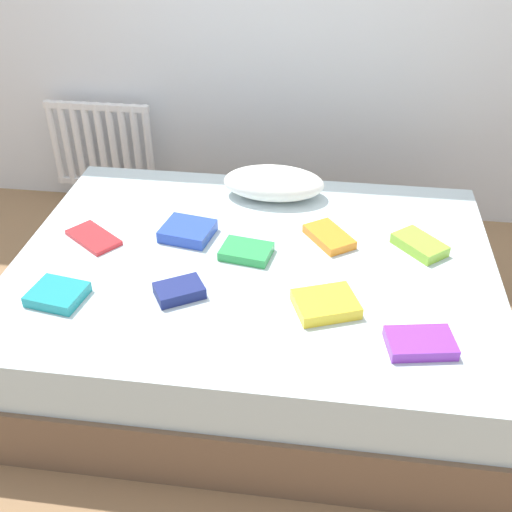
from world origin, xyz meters
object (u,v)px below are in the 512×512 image
at_px(textbook_red, 93,238).
at_px(textbook_lime, 420,245).
at_px(textbook_navy, 179,291).
at_px(pillow, 274,183).
at_px(bed, 254,307).
at_px(textbook_purple, 420,343).
at_px(textbook_green, 246,251).
at_px(textbook_blue, 188,231).
at_px(textbook_teal, 57,294).
at_px(radiator, 102,146).
at_px(textbook_orange, 329,237).
at_px(textbook_yellow, 326,304).

xyz_separation_m(textbook_red, textbook_lime, (1.38, 0.11, 0.01)).
bearing_deg(textbook_navy, pillow, 41.09).
height_order(bed, textbook_purple, textbook_purple).
distance_m(textbook_green, textbook_blue, 0.30).
bearing_deg(textbook_blue, textbook_teal, -117.74).
xyz_separation_m(textbook_green, textbook_teal, (-0.66, -0.38, 0.00)).
bearing_deg(pillow, textbook_teal, -128.49).
bearing_deg(radiator, textbook_orange, -36.24).
bearing_deg(textbook_orange, textbook_lime, 51.88).
bearing_deg(textbook_teal, textbook_lime, 30.37).
relative_size(bed, textbook_blue, 9.59).
bearing_deg(pillow, textbook_orange, -51.98).
distance_m(textbook_yellow, textbook_blue, 0.74).
height_order(bed, textbook_orange, textbook_orange).
bearing_deg(textbook_yellow, textbook_red, 140.36).
xyz_separation_m(textbook_green, textbook_red, (-0.67, 0.03, -0.01)).
xyz_separation_m(pillow, textbook_navy, (-0.27, -0.82, -0.05)).
bearing_deg(textbook_lime, radiator, -161.72).
height_order(textbook_yellow, textbook_lime, textbook_yellow).
height_order(radiator, textbook_red, radiator).
bearing_deg(textbook_red, bed, 32.98).
distance_m(textbook_yellow, textbook_lime, 0.58).
distance_m(textbook_navy, textbook_purple, 0.89).
xyz_separation_m(bed, textbook_orange, (0.30, 0.18, 0.27)).
bearing_deg(textbook_yellow, textbook_lime, 28.93).
bearing_deg(textbook_orange, textbook_red, -117.98).
xyz_separation_m(pillow, textbook_lime, (0.66, -0.38, -0.05)).
xyz_separation_m(radiator, textbook_navy, (0.84, -1.48, 0.12)).
bearing_deg(textbook_green, textbook_lime, 20.53).
bearing_deg(textbook_lime, textbook_navy, -105.80).
relative_size(radiator, textbook_orange, 2.79).
height_order(textbook_yellow, textbook_purple, textbook_yellow).
distance_m(pillow, textbook_teal, 1.15).
xyz_separation_m(bed, radiator, (-1.09, 1.20, 0.15)).
bearing_deg(textbook_blue, textbook_green, -12.00).
height_order(radiator, textbook_blue, radiator).
relative_size(bed, textbook_navy, 11.33).
bearing_deg(textbook_yellow, pillow, 87.80).
bearing_deg(radiator, textbook_green, -48.17).
relative_size(textbook_navy, textbook_blue, 0.85).
bearing_deg(textbook_blue, textbook_orange, 14.81).
height_order(pillow, textbook_orange, pillow).
height_order(radiator, textbook_navy, radiator).
height_order(textbook_navy, textbook_teal, textbook_navy).
height_order(textbook_yellow, textbook_teal, textbook_yellow).
relative_size(radiator, pillow, 1.31).
xyz_separation_m(textbook_orange, textbook_lime, (0.38, -0.02, 0.00)).
distance_m(textbook_green, textbook_orange, 0.37).
xyz_separation_m(pillow, textbook_yellow, (0.28, -0.82, -0.05)).
height_order(pillow, textbook_yellow, pillow).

